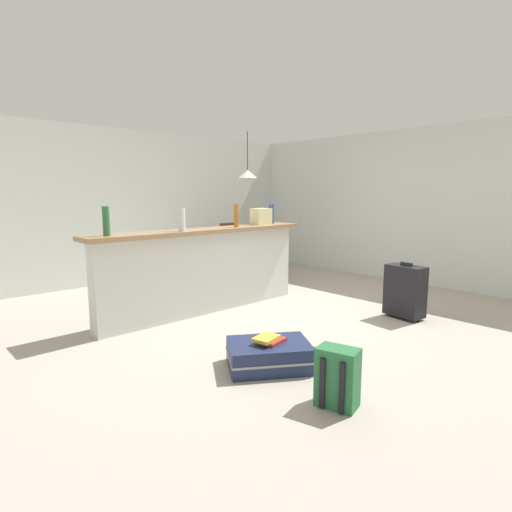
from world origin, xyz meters
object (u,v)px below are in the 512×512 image
backpack_green (338,378)px  bottle_green (106,221)px  bottle_clear (182,220)px  grocery_bag (261,216)px  pendant_lamp (248,174)px  book_stack (269,340)px  dining_table (242,240)px  dining_chair_far_side (226,245)px  bottle_blue (271,214)px  dining_chair_near_partition (261,251)px  suitcase_upright_black (405,291)px  suitcase_flat_navy (269,355)px  bottle_amber (236,215)px

backpack_green → bottle_green: bearing=101.9°
bottle_green → bottle_clear: bottle_green is taller
grocery_bag → pendant_lamp: size_ratio=0.32×
pendant_lamp → book_stack: pendant_lamp is taller
bottle_clear → backpack_green: bearing=-97.3°
grocery_bag → bottle_green: bearing=-178.4°
bottle_green → dining_table: size_ratio=0.27×
pendant_lamp → dining_chair_far_side: bearing=93.9°
bottle_blue → backpack_green: (-1.89, -2.57, -0.98)m
dining_table → bottle_green: bearing=-155.0°
bottle_clear → dining_chair_near_partition: bearing=23.7°
suitcase_upright_black → backpack_green: size_ratio=1.60×
suitcase_flat_navy → backpack_green: 0.79m
suitcase_flat_navy → book_stack: bearing=-139.8°
dining_chair_near_partition → book_stack: 3.45m
grocery_bag → suitcase_flat_navy: grocery_bag is taller
bottle_blue → grocery_bag: bottle_blue is taller
bottle_clear → dining_table: (2.19, 1.51, -0.53)m
bottle_clear → bottle_green: bearing=173.8°
bottle_green → bottle_blue: 2.42m
bottle_green → dining_chair_near_partition: bottle_green is taller
dining_chair_far_side → book_stack: 4.37m
bottle_green → suitcase_flat_navy: bottle_green is taller
dining_chair_far_side → suitcase_flat_navy: 4.38m
bottle_clear → pendant_lamp: bearing=32.3°
dining_table → book_stack: dining_table is taller
dining_chair_far_side → backpack_green: size_ratio=2.21×
bottle_clear → bottle_amber: size_ratio=0.88×
bottle_amber → book_stack: bearing=-122.1°
dining_chair_far_side → dining_table: bearing=-92.4°
bottle_amber → bottle_blue: bearing=9.4°
dining_chair_near_partition → backpack_green: (-2.41, -3.33, -0.31)m
bottle_green → pendant_lamp: pendant_lamp is taller
bottle_amber → dining_table: size_ratio=0.27×
dining_table → bottle_amber: bearing=-132.8°
suitcase_flat_navy → book_stack: 0.14m
bottle_clear → book_stack: bearing=-97.5°
dining_table → suitcase_upright_black: (-0.23, -3.21, -0.32)m
suitcase_flat_navy → dining_chair_far_side: bearing=56.2°
bottle_amber → suitcase_upright_black: (1.13, -1.74, -0.86)m
dining_table → backpack_green: (-2.50, -3.92, -0.44)m
dining_table → dining_chair_far_side: bearing=87.6°
bottle_blue → dining_chair_near_partition: 1.14m
bottle_clear → bottle_blue: size_ratio=0.95×
dining_table → backpack_green: 4.67m
dining_chair_far_side → grocery_bag: bearing=-114.5°
bottle_green → backpack_green: (0.53, -2.50, -0.99)m
bottle_clear → backpack_green: 2.62m
bottle_green → bottle_clear: (0.84, -0.09, -0.02)m
bottle_amber → pendant_lamp: 2.08m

